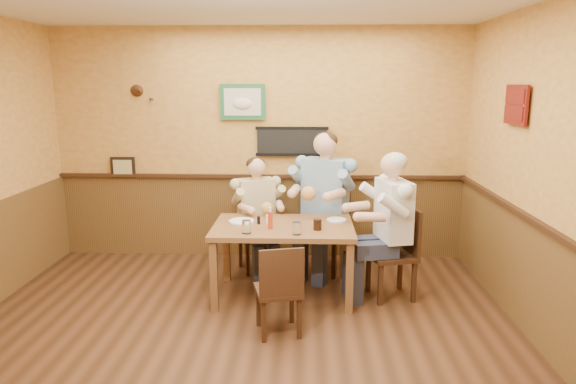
% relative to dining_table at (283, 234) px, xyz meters
% --- Properties ---
extents(room, '(5.02, 5.03, 2.81)m').
position_rel_dining_table_xyz_m(room, '(-0.21, -1.06, 1.03)').
color(room, '#361E10').
rests_on(room, ground).
extents(dining_table, '(1.40, 0.90, 0.75)m').
position_rel_dining_table_xyz_m(dining_table, '(0.00, 0.00, 0.00)').
color(dining_table, brown).
rests_on(dining_table, ground).
extents(chair_back_left, '(0.50, 0.50, 0.83)m').
position_rel_dining_table_xyz_m(chair_back_left, '(-0.34, 0.73, -0.24)').
color(chair_back_left, '#3A2212').
rests_on(chair_back_left, ground).
extents(chair_back_right, '(0.61, 0.61, 1.01)m').
position_rel_dining_table_xyz_m(chair_back_right, '(0.44, 0.73, -0.15)').
color(chair_back_right, '#3A2212').
rests_on(chair_back_right, ground).
extents(chair_right_end, '(0.52, 0.52, 0.93)m').
position_rel_dining_table_xyz_m(chair_right_end, '(1.09, 0.00, -0.19)').
color(chair_right_end, '#3A2212').
rests_on(chair_right_end, ground).
extents(chair_near_side, '(0.46, 0.46, 0.82)m').
position_rel_dining_table_xyz_m(chair_near_side, '(-0.01, -0.80, -0.25)').
color(chair_near_side, '#3A2212').
rests_on(chair_near_side, ground).
extents(diner_tan_shirt, '(0.72, 0.72, 1.19)m').
position_rel_dining_table_xyz_m(diner_tan_shirt, '(-0.34, 0.73, -0.06)').
color(diner_tan_shirt, beige).
rests_on(diner_tan_shirt, ground).
extents(diner_blue_polo, '(0.88, 0.88, 1.45)m').
position_rel_dining_table_xyz_m(diner_blue_polo, '(0.44, 0.73, 0.07)').
color(diner_blue_polo, '#7898B4').
rests_on(diner_blue_polo, ground).
extents(diner_white_elder, '(0.74, 0.74, 1.33)m').
position_rel_dining_table_xyz_m(diner_white_elder, '(1.09, 0.00, 0.01)').
color(diner_white_elder, silver).
rests_on(diner_white_elder, ground).
extents(water_glass_left, '(0.09, 0.09, 0.13)m').
position_rel_dining_table_xyz_m(water_glass_left, '(-0.33, -0.30, 0.16)').
color(water_glass_left, white).
rests_on(water_glass_left, dining_table).
extents(water_glass_mid, '(0.09, 0.09, 0.12)m').
position_rel_dining_table_xyz_m(water_glass_mid, '(0.14, -0.32, 0.15)').
color(water_glass_mid, white).
rests_on(water_glass_mid, dining_table).
extents(cola_tumbler, '(0.10, 0.10, 0.11)m').
position_rel_dining_table_xyz_m(cola_tumbler, '(0.34, -0.16, 0.15)').
color(cola_tumbler, black).
rests_on(cola_tumbler, dining_table).
extents(hot_sauce_bottle, '(0.06, 0.06, 0.19)m').
position_rel_dining_table_xyz_m(hot_sauce_bottle, '(-0.12, -0.13, 0.19)').
color(hot_sauce_bottle, '#B13412').
rests_on(hot_sauce_bottle, dining_table).
extents(salt_shaker, '(0.04, 0.04, 0.09)m').
position_rel_dining_table_xyz_m(salt_shaker, '(-0.16, 0.07, 0.14)').
color(salt_shaker, white).
rests_on(salt_shaker, dining_table).
extents(pepper_shaker, '(0.04, 0.04, 0.08)m').
position_rel_dining_table_xyz_m(pepper_shaker, '(-0.25, 0.03, 0.13)').
color(pepper_shaker, black).
rests_on(pepper_shaker, dining_table).
extents(plate_far_left, '(0.33, 0.33, 0.02)m').
position_rel_dining_table_xyz_m(plate_far_left, '(-0.43, 0.10, 0.10)').
color(plate_far_left, white).
rests_on(plate_far_left, dining_table).
extents(plate_far_right, '(0.27, 0.27, 0.01)m').
position_rel_dining_table_xyz_m(plate_far_right, '(0.54, 0.20, 0.10)').
color(plate_far_right, silver).
rests_on(plate_far_right, dining_table).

